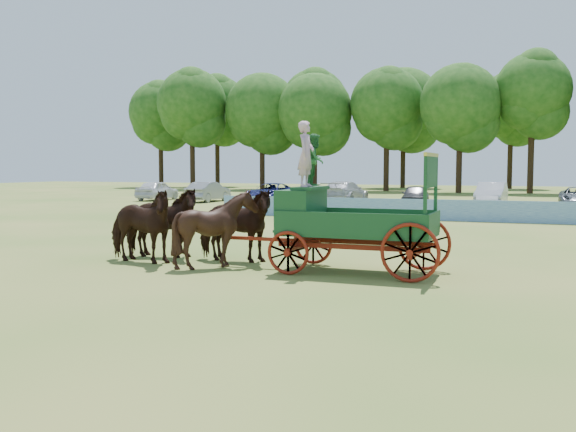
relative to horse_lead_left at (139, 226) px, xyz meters
The scene contains 9 objects.
ground 7.98m from the horse_lead_left, ahead, with size 160.00×160.00×0.00m, color #998945.
horse_lead_left is the anchor object (origin of this frame).
horse_lead_right 1.10m from the horse_lead_left, 90.00° to the left, with size 1.11×2.44×2.06m, color black.
horse_wheel_left 2.40m from the horse_lead_left, ahead, with size 1.67×1.88×2.07m, color black.
horse_wheel_right 2.64m from the horse_lead_left, 24.62° to the left, with size 1.11×2.44×2.06m, color black.
farm_dray 5.43m from the horse_lead_left, ahead, with size 6.00×2.00×3.80m.
sponsor_banner 18.59m from the horse_lead_left, 68.27° to the left, with size 26.00×0.08×1.05m, color #1C539C.
parked_cars 29.48m from the horse_lead_left, 84.63° to the left, with size 42.94×6.94×1.64m.
treeline 59.20m from the horse_lead_left, 86.70° to the left, with size 92.79×23.23×15.31m.
Camera 1 is at (2.39, -14.24, 2.66)m, focal length 40.00 mm.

